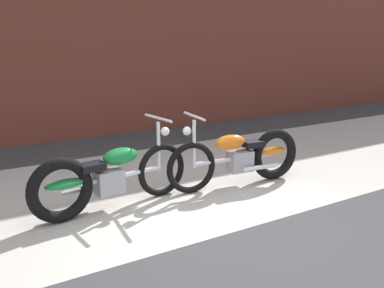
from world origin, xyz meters
The scene contains 4 objects.
ground_plane centered at (0.00, 0.00, 0.00)m, with size 80.00×80.00×0.00m, color #38383A.
sidewalk_slab centered at (0.00, 1.75, 0.00)m, with size 36.00×3.50×0.01m, color #B2ADA3.
motorcycle_green centered at (-0.79, 1.23, 0.40)m, with size 2.00×0.58×1.03m.
motorcycle_orange centered at (1.18, 1.12, 0.40)m, with size 2.01×0.59×1.03m.
Camera 1 is at (-2.18, -3.09, 1.93)m, focal length 38.16 mm.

